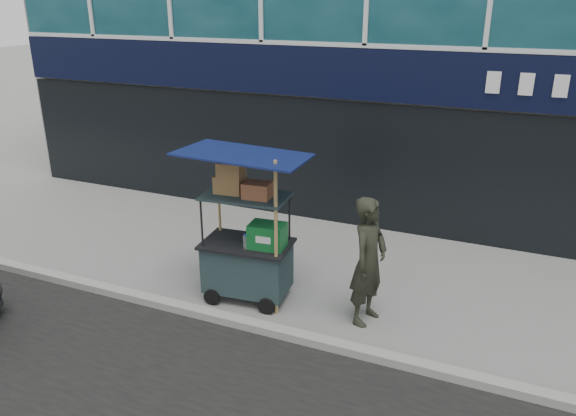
% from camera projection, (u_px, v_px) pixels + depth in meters
% --- Properties ---
extents(ground, '(80.00, 80.00, 0.00)m').
position_uv_depth(ground, '(273.00, 325.00, 7.67)').
color(ground, gray).
rests_on(ground, ground).
extents(curb, '(80.00, 0.18, 0.12)m').
position_uv_depth(curb, '(267.00, 329.00, 7.47)').
color(curb, gray).
rests_on(curb, ground).
extents(vendor_cart, '(1.81, 1.36, 2.30)m').
position_uv_depth(vendor_cart, '(248.00, 248.00, 8.09)').
color(vendor_cart, '#1B2E2F').
rests_on(vendor_cart, ground).
extents(vendor_man, '(0.56, 0.73, 1.80)m').
position_uv_depth(vendor_man, '(369.00, 261.00, 7.49)').
color(vendor_man, black).
rests_on(vendor_man, ground).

